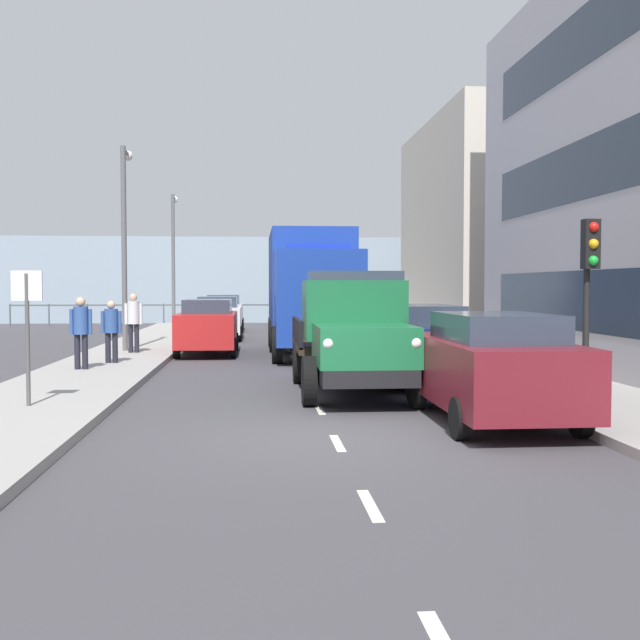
{
  "coord_description": "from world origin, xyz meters",
  "views": [
    {
      "loc": [
        1.11,
        10.73,
        2.14
      ],
      "look_at": [
        -0.61,
        -9.43,
        1.24
      ],
      "focal_mm": 42.86,
      "sensor_mm": 36.0,
      "label": 1
    }
  ],
  "objects_px": {
    "pedestrian_in_dark_coat": "(81,327)",
    "pedestrian_couple_a": "(133,318)",
    "truck_vintage_green": "(354,335)",
    "car_red_oppositeside_0": "(208,326)",
    "car_white_oppositeside_1": "(218,317)",
    "street_sign": "(27,314)",
    "lorry_cargo_blue": "(311,288)",
    "traffic_light_near": "(589,268)",
    "lamp_post_promenade": "(125,229)",
    "car_silver_oppositeside_2": "(224,312)",
    "car_navy_kerbside_1": "(420,341)",
    "car_maroon_kerbside_near": "(492,365)",
    "pedestrian_couple_b": "(111,327)",
    "lamp_post_far": "(174,249)"
  },
  "relations": [
    {
      "from": "truck_vintage_green",
      "to": "car_maroon_kerbside_near",
      "type": "height_order",
      "value": "truck_vintage_green"
    },
    {
      "from": "truck_vintage_green",
      "to": "street_sign",
      "type": "xyz_separation_m",
      "value": [
        5.69,
        1.81,
        0.5
      ]
    },
    {
      "from": "lorry_cargo_blue",
      "to": "traffic_light_near",
      "type": "relative_size",
      "value": 2.56
    },
    {
      "from": "pedestrian_in_dark_coat",
      "to": "car_navy_kerbside_1",
      "type": "bearing_deg",
      "value": 167.74
    },
    {
      "from": "car_silver_oppositeside_2",
      "to": "truck_vintage_green",
      "type": "bearing_deg",
      "value": 99.04
    },
    {
      "from": "traffic_light_near",
      "to": "pedestrian_couple_b",
      "type": "bearing_deg",
      "value": -34.38
    },
    {
      "from": "lorry_cargo_blue",
      "to": "car_white_oppositeside_1",
      "type": "bearing_deg",
      "value": -64.57
    },
    {
      "from": "truck_vintage_green",
      "to": "pedestrian_couple_a",
      "type": "height_order",
      "value": "truck_vintage_green"
    },
    {
      "from": "lorry_cargo_blue",
      "to": "pedestrian_couple_b",
      "type": "distance_m",
      "value": 6.7
    },
    {
      "from": "lorry_cargo_blue",
      "to": "lamp_post_far",
      "type": "distance_m",
      "value": 13.28
    },
    {
      "from": "car_white_oppositeside_1",
      "to": "lamp_post_far",
      "type": "distance_m",
      "value": 6.37
    },
    {
      "from": "car_silver_oppositeside_2",
      "to": "lamp_post_far",
      "type": "bearing_deg",
      "value": 9.85
    },
    {
      "from": "street_sign",
      "to": "car_silver_oppositeside_2",
      "type": "bearing_deg",
      "value": -95.62
    },
    {
      "from": "car_red_oppositeside_0",
      "to": "street_sign",
      "type": "height_order",
      "value": "street_sign"
    },
    {
      "from": "truck_vintage_green",
      "to": "street_sign",
      "type": "height_order",
      "value": "truck_vintage_green"
    },
    {
      "from": "pedestrian_couple_b",
      "to": "pedestrian_couple_a",
      "type": "bearing_deg",
      "value": -91.66
    },
    {
      "from": "car_white_oppositeside_1",
      "to": "car_silver_oppositeside_2",
      "type": "height_order",
      "value": "same"
    },
    {
      "from": "car_white_oppositeside_1",
      "to": "traffic_light_near",
      "type": "distance_m",
      "value": 18.87
    },
    {
      "from": "lamp_post_far",
      "to": "lorry_cargo_blue",
      "type": "bearing_deg",
      "value": 114.7
    },
    {
      "from": "pedestrian_couple_a",
      "to": "traffic_light_near",
      "type": "height_order",
      "value": "traffic_light_near"
    },
    {
      "from": "truck_vintage_green",
      "to": "car_maroon_kerbside_near",
      "type": "distance_m",
      "value": 3.63
    },
    {
      "from": "pedestrian_in_dark_coat",
      "to": "pedestrian_couple_a",
      "type": "bearing_deg",
      "value": -96.67
    },
    {
      "from": "truck_vintage_green",
      "to": "car_red_oppositeside_0",
      "type": "xyz_separation_m",
      "value": [
        3.4,
        -9.25,
        -0.28
      ]
    },
    {
      "from": "pedestrian_in_dark_coat",
      "to": "lamp_post_far",
      "type": "xyz_separation_m",
      "value": [
        -0.41,
        -17.18,
        2.7
      ]
    },
    {
      "from": "lorry_cargo_blue",
      "to": "car_silver_oppositeside_2",
      "type": "height_order",
      "value": "lorry_cargo_blue"
    },
    {
      "from": "lorry_cargo_blue",
      "to": "lamp_post_promenade",
      "type": "relative_size",
      "value": 1.31
    },
    {
      "from": "pedestrian_couple_b",
      "to": "pedestrian_couple_a",
      "type": "relative_size",
      "value": 0.91
    },
    {
      "from": "car_navy_kerbside_1",
      "to": "traffic_light_near",
      "type": "xyz_separation_m",
      "value": [
        -2.35,
        3.5,
        1.58
      ]
    },
    {
      "from": "pedestrian_in_dark_coat",
      "to": "traffic_light_near",
      "type": "distance_m",
      "value": 11.54
    },
    {
      "from": "car_red_oppositeside_0",
      "to": "car_white_oppositeside_1",
      "type": "height_order",
      "value": "same"
    },
    {
      "from": "car_maroon_kerbside_near",
      "to": "car_silver_oppositeside_2",
      "type": "xyz_separation_m",
      "value": [
        5.19,
        -24.55,
        -0.0
      ]
    },
    {
      "from": "lamp_post_promenade",
      "to": "truck_vintage_green",
      "type": "bearing_deg",
      "value": 122.51
    },
    {
      "from": "car_navy_kerbside_1",
      "to": "lamp_post_promenade",
      "type": "bearing_deg",
      "value": -42.99
    },
    {
      "from": "car_white_oppositeside_1",
      "to": "street_sign",
      "type": "xyz_separation_m",
      "value": [
        2.28,
        17.65,
        0.79
      ]
    },
    {
      "from": "lorry_cargo_blue",
      "to": "pedestrian_couple_a",
      "type": "height_order",
      "value": "lorry_cargo_blue"
    },
    {
      "from": "lamp_post_far",
      "to": "pedestrian_couple_b",
      "type": "bearing_deg",
      "value": 90.13
    },
    {
      "from": "car_white_oppositeside_1",
      "to": "pedestrian_couple_b",
      "type": "xyz_separation_m",
      "value": [
        2.23,
        10.55,
        0.2
      ]
    },
    {
      "from": "car_white_oppositeside_1",
      "to": "lamp_post_promenade",
      "type": "height_order",
      "value": "lamp_post_promenade"
    },
    {
      "from": "car_white_oppositeside_1",
      "to": "pedestrian_couple_a",
      "type": "relative_size",
      "value": 2.21
    },
    {
      "from": "car_maroon_kerbside_near",
      "to": "lamp_post_promenade",
      "type": "distance_m",
      "value": 14.95
    },
    {
      "from": "car_navy_kerbside_1",
      "to": "pedestrian_couple_a",
      "type": "height_order",
      "value": "pedestrian_couple_a"
    },
    {
      "from": "lamp_post_promenade",
      "to": "street_sign",
      "type": "bearing_deg",
      "value": 91.24
    },
    {
      "from": "car_silver_oppositeside_2",
      "to": "traffic_light_near",
      "type": "relative_size",
      "value": 1.22
    },
    {
      "from": "lorry_cargo_blue",
      "to": "pedestrian_in_dark_coat",
      "type": "xyz_separation_m",
      "value": [
        5.91,
        5.23,
        -0.91
      ]
    },
    {
      "from": "car_red_oppositeside_0",
      "to": "car_silver_oppositeside_2",
      "type": "xyz_separation_m",
      "value": [
        0.0,
        -12.14,
        -0.0
      ]
    },
    {
      "from": "pedestrian_couple_a",
      "to": "traffic_light_near",
      "type": "distance_m",
      "value": 13.79
    },
    {
      "from": "pedestrian_in_dark_coat",
      "to": "street_sign",
      "type": "relative_size",
      "value": 0.77
    },
    {
      "from": "lamp_post_promenade",
      "to": "car_navy_kerbside_1",
      "type": "bearing_deg",
      "value": 137.01
    },
    {
      "from": "pedestrian_couple_a",
      "to": "street_sign",
      "type": "xyz_separation_m",
      "value": [
        0.14,
        10.16,
        0.49
      ]
    },
    {
      "from": "car_navy_kerbside_1",
      "to": "lamp_post_promenade",
      "type": "height_order",
      "value": "lamp_post_promenade"
    }
  ]
}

